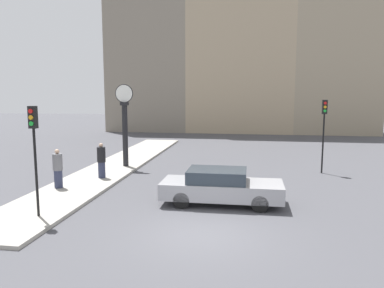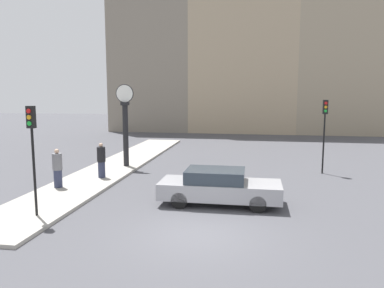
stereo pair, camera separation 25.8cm
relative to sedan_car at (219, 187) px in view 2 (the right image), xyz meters
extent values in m
plane|color=#47474C|center=(-0.33, -3.36, -0.72)|extent=(120.00, 120.00, 0.00)
cube|color=#A39E93|center=(-6.74, 6.43, -0.65)|extent=(2.93, 23.58, 0.13)
cube|color=gray|center=(-10.38, 27.68, 7.56)|extent=(9.10, 5.00, 16.56)
cube|color=tan|center=(-0.15, 27.68, 8.79)|extent=(11.35, 5.00, 19.02)
cube|color=gray|center=(9.89, 27.68, 8.76)|extent=(8.74, 5.00, 18.96)
cube|color=#9E9EA3|center=(0.05, 0.00, -0.12)|extent=(4.79, 1.84, 0.64)
cube|color=#2D3842|center=(-0.15, 0.00, 0.45)|extent=(2.30, 1.66, 0.49)
cylinder|color=black|center=(1.53, 0.81, -0.40)|extent=(0.64, 0.22, 0.64)
cylinder|color=black|center=(1.53, -0.81, -0.40)|extent=(0.64, 0.22, 0.64)
cylinder|color=black|center=(-1.44, 0.81, -0.40)|extent=(0.64, 0.22, 0.64)
cylinder|color=black|center=(-1.44, -0.81, -0.40)|extent=(0.64, 0.22, 0.64)
cylinder|color=black|center=(-6.17, -2.84, 0.96)|extent=(0.09, 0.09, 3.09)
cube|color=black|center=(-6.17, -2.84, 2.89)|extent=(0.26, 0.20, 0.76)
cylinder|color=red|center=(-6.17, -2.96, 3.10)|extent=(0.15, 0.04, 0.15)
cylinder|color=orange|center=(-6.17, -2.96, 2.89)|extent=(0.15, 0.04, 0.15)
cylinder|color=green|center=(-6.17, -2.96, 2.68)|extent=(0.15, 0.04, 0.15)
cylinder|color=black|center=(5.06, 6.61, 0.92)|extent=(0.09, 0.09, 3.27)
cube|color=black|center=(5.06, 6.61, 2.93)|extent=(0.26, 0.20, 0.76)
cylinder|color=red|center=(5.06, 6.49, 3.14)|extent=(0.15, 0.04, 0.15)
cylinder|color=orange|center=(5.06, 6.49, 2.93)|extent=(0.15, 0.04, 0.15)
cylinder|color=green|center=(5.06, 6.49, 2.72)|extent=(0.15, 0.04, 0.15)
cylinder|color=black|center=(-6.07, 6.22, 1.19)|extent=(0.31, 0.31, 3.55)
cube|color=black|center=(-6.07, 6.22, 3.06)|extent=(0.41, 0.41, 0.19)
cylinder|color=black|center=(-6.07, 6.22, 3.64)|extent=(1.06, 0.04, 1.06)
cylinder|color=white|center=(-6.07, 6.22, 3.64)|extent=(0.98, 0.06, 0.98)
cylinder|color=#2D334C|center=(-7.44, 0.91, -0.18)|extent=(0.37, 0.37, 0.81)
cylinder|color=slate|center=(-7.44, 0.91, 0.60)|extent=(0.43, 0.43, 0.75)
sphere|color=tan|center=(-7.44, 0.91, 1.08)|extent=(0.21, 0.21, 0.21)
cylinder|color=#2D334C|center=(-6.27, 3.10, -0.18)|extent=(0.36, 0.36, 0.81)
cylinder|color=black|center=(-6.27, 3.10, 0.61)|extent=(0.42, 0.42, 0.76)
sphere|color=tan|center=(-6.27, 3.10, 1.09)|extent=(0.20, 0.20, 0.20)
camera|label=1|loc=(1.12, -14.51, 3.74)|focal=35.00mm
camera|label=2|loc=(1.38, -14.47, 3.74)|focal=35.00mm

